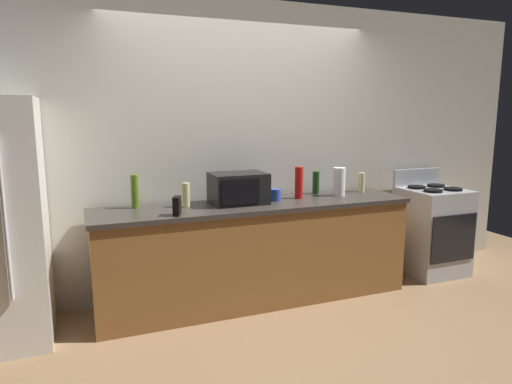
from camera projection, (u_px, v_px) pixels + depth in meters
name	position (u px, v px, depth m)	size (l,w,h in m)	color
ground_plane	(274.00, 317.00, 3.82)	(8.00, 8.00, 0.00)	#93704C
back_wall	(240.00, 149.00, 4.33)	(6.40, 0.10, 2.70)	beige
counter_run	(256.00, 252.00, 4.11)	(2.84, 0.64, 0.90)	brown
stove_range	(432.00, 230.00, 4.83)	(0.60, 0.61, 1.08)	#B7BABF
microwave	(238.00, 188.00, 4.00)	(0.48, 0.35, 0.27)	black
paper_towel_roll	(339.00, 182.00, 4.37)	(0.12, 0.12, 0.27)	white
cordless_phone	(177.00, 206.00, 3.54)	(0.05, 0.11, 0.15)	black
bottle_wine	(316.00, 182.00, 4.48)	(0.07, 0.07, 0.22)	#1E3F19
bottle_hot_sauce	(299.00, 183.00, 4.23)	(0.08, 0.08, 0.29)	red
bottle_olive_oil	(135.00, 192.00, 3.80)	(0.06, 0.06, 0.28)	#4C6B19
bottle_vinegar	(186.00, 195.00, 3.85)	(0.06, 0.06, 0.21)	beige
bottle_hand_soap	(361.00, 182.00, 4.58)	(0.07, 0.07, 0.19)	beige
mug_blue	(276.00, 195.00, 4.13)	(0.09, 0.09, 0.11)	#2D4CB2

